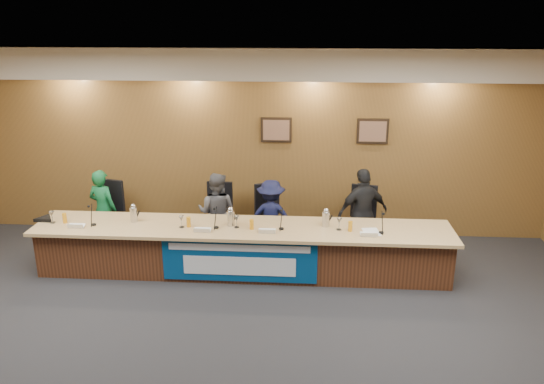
{
  "coord_description": "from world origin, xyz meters",
  "views": [
    {
      "loc": [
        0.92,
        -4.76,
        3.67
      ],
      "look_at": [
        0.42,
        2.67,
        1.18
      ],
      "focal_mm": 35.0,
      "sensor_mm": 36.0,
      "label": 1
    }
  ],
  "objects": [
    {
      "name": "panelist_a",
      "position": [
        -2.38,
        3.15,
        0.67
      ],
      "size": [
        0.55,
        0.44,
        1.33
      ],
      "primitive_type": "imported",
      "rotation": [
        0.0,
        0.0,
        2.86
      ],
      "color": "#115B2E",
      "rests_on": "floor"
    },
    {
      "name": "office_chair_c",
      "position": [
        0.37,
        3.25,
        0.48
      ],
      "size": [
        0.63,
        0.63,
        0.08
      ],
      "primitive_type": "cube",
      "rotation": [
        0.0,
        0.0,
        0.42
      ],
      "color": "black",
      "rests_on": "floor"
    },
    {
      "name": "wall_photo_right",
      "position": [
        2.0,
        3.97,
        1.85
      ],
      "size": [
        0.52,
        0.04,
        0.42
      ],
      "primitive_type": "cube",
      "color": "black",
      "rests_on": "wall_back"
    },
    {
      "name": "office_chair_a",
      "position": [
        -2.38,
        3.25,
        0.48
      ],
      "size": [
        0.59,
        0.59,
        0.08
      ],
      "primitive_type": "cube",
      "rotation": [
        0.0,
        0.0,
        -0.26
      ],
      "color": "black",
      "rests_on": "floor"
    },
    {
      "name": "banner_text_lower",
      "position": [
        0.0,
        1.97,
        0.3
      ],
      "size": [
        1.6,
        0.01,
        0.28
      ],
      "primitive_type": "cube",
      "color": "silver",
      "rests_on": "banner"
    },
    {
      "name": "panelist_d",
      "position": [
        1.82,
        3.15,
        0.72
      ],
      "size": [
        0.91,
        0.63,
        1.43
      ],
      "primitive_type": "imported",
      "rotation": [
        0.0,
        0.0,
        3.51
      ],
      "color": "black",
      "rests_on": "floor"
    },
    {
      "name": "water_glass_c",
      "position": [
        -0.07,
        2.31,
        0.84
      ],
      "size": [
        0.08,
        0.08,
        0.18
      ],
      "primitive_type": "cylinder",
      "color": "silver",
      "rests_on": "dais_top"
    },
    {
      "name": "microphone_a",
      "position": [
        -2.18,
        2.25,
        0.76
      ],
      "size": [
        0.07,
        0.07,
        0.02
      ],
      "primitive_type": "cylinder",
      "color": "black",
      "rests_on": "dais_top"
    },
    {
      "name": "microphone_b",
      "position": [
        -0.36,
        2.27,
        0.76
      ],
      "size": [
        0.07,
        0.07,
        0.02
      ],
      "primitive_type": "cylinder",
      "color": "black",
      "rests_on": "dais_top"
    },
    {
      "name": "panelist_b",
      "position": [
        -0.51,
        3.15,
        0.66
      ],
      "size": [
        0.71,
        0.6,
        1.32
      ],
      "primitive_type": "imported",
      "rotation": [
        0.0,
        0.0,
        2.98
      ],
      "color": "#4E4E54",
      "rests_on": "floor"
    },
    {
      "name": "office_chair_b",
      "position": [
        -0.51,
        3.25,
        0.48
      ],
      "size": [
        0.49,
        0.49,
        0.08
      ],
      "primitive_type": "cube",
      "rotation": [
        0.0,
        0.0,
        -0.02
      ],
      "color": "black",
      "rests_on": "floor"
    },
    {
      "name": "speakerphone",
      "position": [
        -2.98,
        2.39,
        0.78
      ],
      "size": [
        0.32,
        0.32,
        0.05
      ],
      "primitive_type": "cylinder",
      "color": "black",
      "rests_on": "dais_top"
    },
    {
      "name": "carafe_mid",
      "position": [
        -0.17,
        2.38,
        0.86
      ],
      "size": [
        0.11,
        0.11,
        0.23
      ],
      "primitive_type": "cylinder",
      "color": "silver",
      "rests_on": "dais_top"
    },
    {
      "name": "carafe_right",
      "position": [
        1.22,
        2.45,
        0.86
      ],
      "size": [
        0.11,
        0.11,
        0.22
      ],
      "primitive_type": "cylinder",
      "color": "silver",
      "rests_on": "dais_top"
    },
    {
      "name": "panelist_c",
      "position": [
        0.37,
        3.15,
        0.61
      ],
      "size": [
        0.79,
        0.46,
        1.22
      ],
      "primitive_type": "imported",
      "rotation": [
        0.0,
        0.0,
        3.16
      ],
      "color": "#101434",
      "rests_on": "floor"
    },
    {
      "name": "paper_stack",
      "position": [
        1.86,
        2.27,
        0.75
      ],
      "size": [
        0.26,
        0.33,
        0.01
      ],
      "primitive_type": "cube",
      "rotation": [
        0.0,
        0.0,
        0.14
      ],
      "color": "white",
      "rests_on": "dais_top"
    },
    {
      "name": "soffit",
      "position": [
        0.0,
        3.75,
        2.95
      ],
      "size": [
        10.0,
        0.5,
        0.5
      ],
      "primitive_type": "cube",
      "color": "beige",
      "rests_on": "wall_back"
    },
    {
      "name": "floor",
      "position": [
        0.0,
        0.0,
        0.0
      ],
      "size": [
        10.0,
        10.0,
        0.0
      ],
      "primitive_type": "plane",
      "color": "black",
      "rests_on": "ground"
    },
    {
      "name": "water_glass_d",
      "position": [
        1.4,
        2.32,
        0.84
      ],
      "size": [
        0.08,
        0.08,
        0.18
      ],
      "primitive_type": "cylinder",
      "color": "silver",
      "rests_on": "dais_top"
    },
    {
      "name": "water_glass_a",
      "position": [
        -2.82,
        2.3,
        0.84
      ],
      "size": [
        0.08,
        0.08,
        0.18
      ],
      "primitive_type": "cylinder",
      "color": "silver",
      "rests_on": "dais_top"
    },
    {
      "name": "wall_photo_left",
      "position": [
        0.4,
        3.97,
        1.85
      ],
      "size": [
        0.52,
        0.04,
        0.42
      ],
      "primitive_type": "cube",
      "color": "black",
      "rests_on": "wall_back"
    },
    {
      "name": "nameplate_a",
      "position": [
        -2.39,
        2.11,
        0.8
      ],
      "size": [
        0.24,
        0.08,
        0.1
      ],
      "primitive_type": "cube",
      "rotation": [
        0.31,
        0.0,
        0.0
      ],
      "color": "white",
      "rests_on": "dais_top"
    },
    {
      "name": "juice_glass_b",
      "position": [
        -0.77,
        2.29,
        0.82
      ],
      "size": [
        0.06,
        0.06,
        0.15
      ],
      "primitive_type": "cylinder",
      "color": "orange",
      "rests_on": "dais_top"
    },
    {
      "name": "juice_glass_c",
      "position": [
        0.15,
        2.26,
        0.82
      ],
      "size": [
        0.06,
        0.06,
        0.15
      ],
      "primitive_type": "cylinder",
      "color": "orange",
      "rests_on": "dais_top"
    },
    {
      "name": "juice_glass_a",
      "position": [
        -2.63,
        2.31,
        0.82
      ],
      "size": [
        0.06,
        0.06,
        0.15
      ],
      "primitive_type": "cylinder",
      "color": "orange",
      "rests_on": "dais_top"
    },
    {
      "name": "banner",
      "position": [
        0.0,
        1.99,
        0.38
      ],
      "size": [
        2.2,
        0.02,
        0.65
      ],
      "primitive_type": "cube",
      "color": "navy",
      "rests_on": "dais_body"
    },
    {
      "name": "microphone_d",
      "position": [
        1.99,
        2.24,
        0.76
      ],
      "size": [
        0.07,
        0.07,
        0.02
      ],
      "primitive_type": "cylinder",
      "color": "black",
      "rests_on": "dais_top"
    },
    {
      "name": "nameplate_d",
      "position": [
        1.81,
        2.08,
        0.8
      ],
      "size": [
        0.24,
        0.08,
        0.1
      ],
      "primitive_type": "cube",
      "rotation": [
        0.31,
        0.0,
        0.0
      ],
      "color": "white",
      "rests_on": "dais_top"
    },
    {
      "name": "nameplate_c",
      "position": [
        0.38,
        2.1,
        0.8
      ],
      "size": [
        0.24,
        0.08,
        0.1
      ],
      "primitive_type": "cube",
      "rotation": [
        0.31,
        0.0,
        0.0
      ],
      "color": "white",
      "rests_on": "dais_top"
    },
    {
      "name": "juice_glass_d",
      "position": [
        1.56,
        2.28,
        0.82
      ],
      "size": [
        0.06,
        0.06,
        0.15
      ],
      "primitive_type": "cylinder",
      "color": "orange",
      "rests_on": "dais_top"
    },
    {
      "name": "ceiling",
      "position": [
        0.0,
        0.0,
        3.2
      ],
      "size": [
        10.0,
        8.0,
        0.04
      ],
      "primitive_type": "cube",
      "color": "silver",
      "rests_on": "wall_back"
    },
    {
      "name": "microphone_c",
      "position": [
        0.58,
        2.29,
        0.76
      ],
      "size": [
        0.07,
        0.07,
        0.02
      ],
      "primitive_type": "cylinder",
      "color": "black",
      "rests_on": "dais_top"
    },
    {
      "name": "dais_top",
      "position": [
        0.0,
        2.35,
        0.72
      ],
      "size": [
        6.1,
        0.95,
        0.05
      ],
      "primitive_type": "cube",
      "color": "tan",
      "rests_on": "dais_body"
    },
    {
      "name": "nameplate_b",
      "position": [
        -0.54,
        2.08,
        0.8
      ],
      "size": [
        0.24,
        0.08,
        0.1
      ],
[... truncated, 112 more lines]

